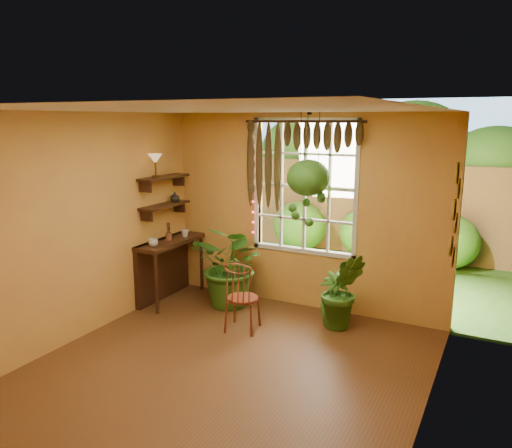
{
  "coord_description": "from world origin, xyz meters",
  "views": [
    {
      "loc": [
        2.52,
        -4.05,
        2.62
      ],
      "look_at": [
        -0.17,
        1.15,
        1.38
      ],
      "focal_mm": 35.0,
      "sensor_mm": 36.0,
      "label": 1
    }
  ],
  "objects_px": {
    "potted_plant_mid": "(343,291)",
    "windsor_chair": "(242,307)",
    "counter_ledge": "(165,262)",
    "hanging_basket": "(308,181)",
    "potted_plant_left": "(233,265)"
  },
  "relations": [
    {
      "from": "hanging_basket",
      "to": "counter_ledge",
      "type": "bearing_deg",
      "value": -172.25
    },
    {
      "from": "counter_ledge",
      "to": "potted_plant_left",
      "type": "height_order",
      "value": "potted_plant_left"
    },
    {
      "from": "windsor_chair",
      "to": "potted_plant_mid",
      "type": "height_order",
      "value": "windsor_chair"
    },
    {
      "from": "potted_plant_left",
      "to": "potted_plant_mid",
      "type": "bearing_deg",
      "value": -0.71
    },
    {
      "from": "potted_plant_left",
      "to": "potted_plant_mid",
      "type": "distance_m",
      "value": 1.61
    },
    {
      "from": "windsor_chair",
      "to": "potted_plant_mid",
      "type": "relative_size",
      "value": 1.06
    },
    {
      "from": "potted_plant_left",
      "to": "hanging_basket",
      "type": "bearing_deg",
      "value": 6.57
    },
    {
      "from": "potted_plant_mid",
      "to": "potted_plant_left",
      "type": "bearing_deg",
      "value": 179.29
    },
    {
      "from": "hanging_basket",
      "to": "potted_plant_mid",
      "type": "bearing_deg",
      "value": -14.39
    },
    {
      "from": "potted_plant_left",
      "to": "windsor_chair",
      "type": "bearing_deg",
      "value": -52.49
    },
    {
      "from": "windsor_chair",
      "to": "potted_plant_left",
      "type": "bearing_deg",
      "value": 117.23
    },
    {
      "from": "potted_plant_mid",
      "to": "windsor_chair",
      "type": "bearing_deg",
      "value": -149.18
    },
    {
      "from": "windsor_chair",
      "to": "potted_plant_left",
      "type": "relative_size",
      "value": 0.88
    },
    {
      "from": "potted_plant_left",
      "to": "potted_plant_mid",
      "type": "relative_size",
      "value": 1.22
    },
    {
      "from": "counter_ledge",
      "to": "potted_plant_mid",
      "type": "bearing_deg",
      "value": 3.13
    }
  ]
}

